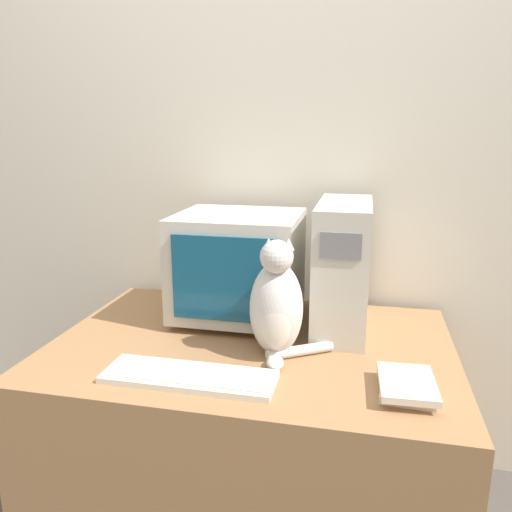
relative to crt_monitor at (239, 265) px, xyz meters
name	(u,v)px	position (x,y,z in m)	size (l,w,h in m)	color
wall_back	(279,166)	(0.09, 0.31, 0.34)	(7.00, 0.05, 2.50)	beige
desk	(252,435)	(0.09, -0.20, -0.56)	(1.32, 0.90, 0.71)	#9E7047
crt_monitor	(239,265)	(0.00, 0.00, 0.00)	(0.44, 0.41, 0.40)	beige
computer_tower	(343,266)	(0.38, 0.00, 0.02)	(0.18, 0.45, 0.45)	beige
keyboard	(189,376)	(-0.02, -0.49, -0.19)	(0.49, 0.16, 0.02)	silver
cat	(277,306)	(0.19, -0.28, -0.05)	(0.28, 0.26, 0.38)	silver
book_stack	(407,386)	(0.58, -0.44, -0.18)	(0.16, 0.21, 0.04)	beige
pen	(160,361)	(-0.14, -0.41, -0.20)	(0.13, 0.04, 0.01)	black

